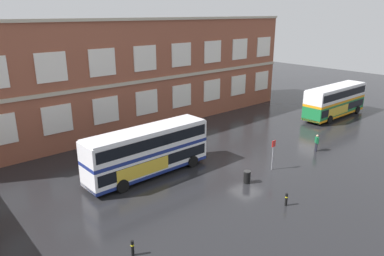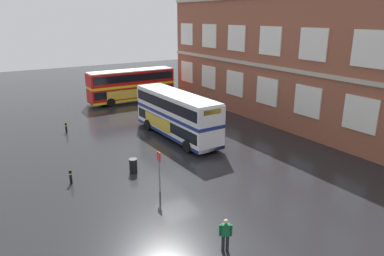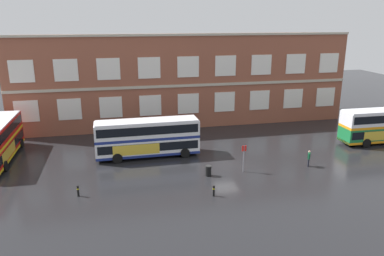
{
  "view_description": "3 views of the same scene",
  "coord_description": "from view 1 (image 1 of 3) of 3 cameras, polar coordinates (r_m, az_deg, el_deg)",
  "views": [
    {
      "loc": [
        -23.01,
        -19.14,
        13.14
      ],
      "look_at": [
        -4.31,
        2.44,
        3.91
      ],
      "focal_mm": 33.72,
      "sensor_mm": 36.0,
      "label": 1
    },
    {
      "loc": [
        19.25,
        -11.0,
        10.65
      ],
      "look_at": [
        -3.57,
        3.45,
        2.06
      ],
      "focal_mm": 33.14,
      "sensor_mm": 36.0,
      "label": 2
    },
    {
      "loc": [
        -11.02,
        -34.08,
        14.51
      ],
      "look_at": [
        -3.41,
        0.78,
        3.97
      ],
      "focal_mm": 35.05,
      "sensor_mm": 36.0,
      "label": 3
    }
  ],
  "objects": [
    {
      "name": "brick_terminal_building",
      "position": [
        43.69,
        -10.3,
        8.41
      ],
      "size": [
        45.74,
        8.19,
        12.57
      ],
      "color": "brown",
      "rests_on": "ground"
    },
    {
      "name": "double_decker_middle",
      "position": [
        30.15,
        -7.0,
        -3.6
      ],
      "size": [
        11.03,
        2.96,
        4.07
      ],
      "color": "silver",
      "rests_on": "ground"
    },
    {
      "name": "ground_plane",
      "position": [
        33.89,
        6.02,
        -5.0
      ],
      "size": [
        120.0,
        120.0,
        0.0
      ],
      "primitive_type": "plane",
      "color": "black"
    },
    {
      "name": "waiting_passenger",
      "position": [
        37.49,
        19.12,
        -2.12
      ],
      "size": [
        0.43,
        0.59,
        1.7
      ],
      "color": "black",
      "rests_on": "ground"
    },
    {
      "name": "safety_bollard_west",
      "position": [
        21.6,
        -9.39,
        -18.2
      ],
      "size": [
        0.19,
        0.19,
        0.95
      ],
      "color": "black",
      "rests_on": "ground"
    },
    {
      "name": "double_decker_far",
      "position": [
        50.41,
        21.7,
        4.04
      ],
      "size": [
        11.01,
        2.92,
        4.07
      ],
      "color": "#197038",
      "rests_on": "ground"
    },
    {
      "name": "station_litter_bin",
      "position": [
        29.48,
        8.69,
        -7.65
      ],
      "size": [
        0.6,
        0.6,
        1.03
      ],
      "color": "black",
      "rests_on": "ground"
    },
    {
      "name": "safety_bollard_east",
      "position": [
        26.82,
        14.69,
        -10.86
      ],
      "size": [
        0.19,
        0.19,
        0.95
      ],
      "color": "black",
      "rests_on": "ground"
    },
    {
      "name": "bus_stand_flag",
      "position": [
        31.8,
        12.69,
        -3.75
      ],
      "size": [
        0.44,
        0.1,
        2.7
      ],
      "color": "slate",
      "rests_on": "ground"
    }
  ]
}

